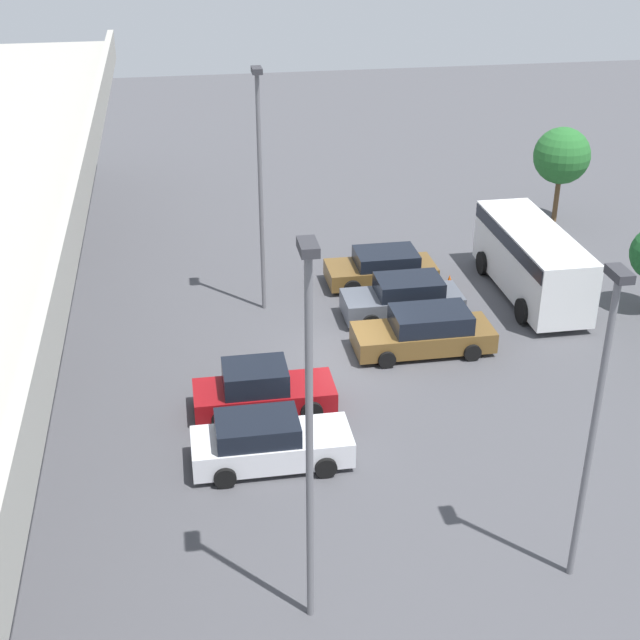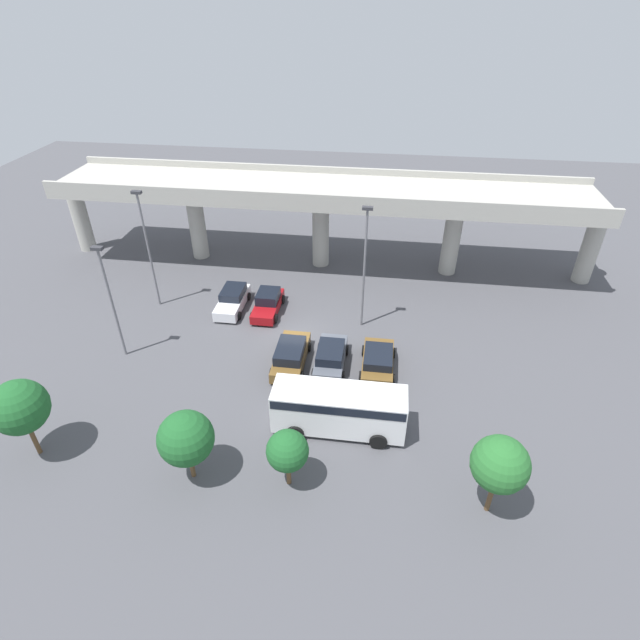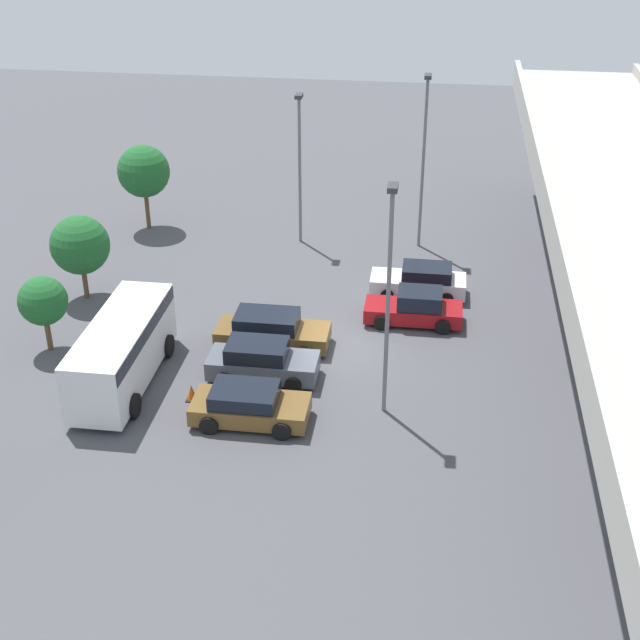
{
  "view_description": "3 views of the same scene",
  "coord_description": "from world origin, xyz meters",
  "views": [
    {
      "loc": [
        -26.54,
        5.54,
        15.31
      ],
      "look_at": [
        0.29,
        1.04,
        1.36
      ],
      "focal_mm": 50.0,
      "sensor_mm": 36.0,
      "label": 1
    },
    {
      "loc": [
        5.42,
        -27.92,
        20.96
      ],
      "look_at": [
        1.55,
        0.08,
        1.83
      ],
      "focal_mm": 28.0,
      "sensor_mm": 36.0,
      "label": 2
    },
    {
      "loc": [
        32.82,
        4.01,
        19.51
      ],
      "look_at": [
        0.18,
        -0.49,
        1.51
      ],
      "focal_mm": 50.0,
      "sensor_mm": 36.0,
      "label": 3
    }
  ],
  "objects": [
    {
      "name": "parked_car_4",
      "position": [
        5.69,
        -2.43,
        0.7
      ],
      "size": [
        2.23,
        4.4,
        1.43
      ],
      "rotation": [
        0.0,
        0.0,
        1.57
      ],
      "color": "brown",
      "rests_on": "ground_plane"
    },
    {
      "name": "shuttle_bus",
      "position": [
        3.72,
        -7.95,
        1.63
      ],
      "size": [
        7.33,
        2.56,
        2.73
      ],
      "rotation": [
        0.0,
        0.0,
        3.14
      ],
      "color": "white",
      "rests_on": "ground_plane"
    },
    {
      "name": "ground_plane",
      "position": [
        0.0,
        0.0,
        0.0
      ],
      "size": [
        95.32,
        95.32,
        0.0
      ],
      "primitive_type": "plane",
      "color": "#4C4C51"
    },
    {
      "name": "tree_front_far_right",
      "position": [
        11.33,
        -12.23,
        3.23
      ],
      "size": [
        2.63,
        2.63,
        4.56
      ],
      "color": "brown",
      "rests_on": "ground_plane"
    },
    {
      "name": "parked_car_3",
      "position": [
        2.62,
        -2.54,
        0.76
      ],
      "size": [
        2.07,
        4.46,
        1.6
      ],
      "rotation": [
        0.0,
        0.0,
        1.57
      ],
      "color": "#515660",
      "rests_on": "ground_plane"
    },
    {
      "name": "lamp_post_by_overpass",
      "position": [
        -11.61,
        3.26,
        5.29
      ],
      "size": [
        0.7,
        0.35,
        9.17
      ],
      "color": "slate",
      "rests_on": "ground_plane"
    },
    {
      "name": "lamp_post_near_aisle",
      "position": [
        -11.35,
        -3.15,
        4.71
      ],
      "size": [
        0.7,
        0.35,
        8.04
      ],
      "color": "slate",
      "rests_on": "ground_plane"
    },
    {
      "name": "traffic_cone",
      "position": [
        4.61,
        -4.95,
        0.33
      ],
      "size": [
        0.44,
        0.44,
        0.7
      ],
      "color": "black",
      "rests_on": "ground_plane"
    },
    {
      "name": "parked_car_1",
      "position": [
        -2.93,
        3.42,
        0.73
      ],
      "size": [
        1.99,
        4.38,
        1.6
      ],
      "rotation": [
        0.0,
        0.0,
        -1.57
      ],
      "color": "maroon",
      "rests_on": "ground_plane"
    },
    {
      "name": "tree_front_right",
      "position": [
        1.64,
        -12.01,
        2.34
      ],
      "size": [
        2.09,
        2.09,
        3.4
      ],
      "color": "brown",
      "rests_on": "ground_plane"
    },
    {
      "name": "tree_front_centre",
      "position": [
        -3.29,
        -12.25,
        2.73
      ],
      "size": [
        2.77,
        2.77,
        4.12
      ],
      "color": "brown",
      "rests_on": "ground_plane"
    },
    {
      "name": "lamp_post_mid_lot",
      "position": [
        4.29,
        2.56,
        5.28
      ],
      "size": [
        0.7,
        0.35,
        9.15
      ],
      "color": "slate",
      "rests_on": "ground_plane"
    },
    {
      "name": "parked_car_2",
      "position": [
        -0.01,
        -2.64,
        0.73
      ],
      "size": [
        2.15,
        4.88,
        1.55
      ],
      "rotation": [
        0.0,
        0.0,
        1.57
      ],
      "color": "brown",
      "rests_on": "ground_plane"
    },
    {
      "name": "tree_front_left",
      "position": [
        -12.02,
        -11.91,
        3.32
      ],
      "size": [
        2.87,
        2.87,
        4.76
      ],
      "color": "brown",
      "rests_on": "ground_plane"
    },
    {
      "name": "parked_car_0",
      "position": [
        -5.73,
        3.54,
        0.72
      ],
      "size": [
        2.0,
        4.53,
        1.53
      ],
      "rotation": [
        0.0,
        0.0,
        -1.57
      ],
      "color": "silver",
      "rests_on": "ground_plane"
    },
    {
      "name": "highway_overpass",
      "position": [
        0.0,
        11.74,
        6.1
      ],
      "size": [
        45.92,
        7.15,
        7.7
      ],
      "color": "#ADAAA0",
      "rests_on": "ground_plane"
    }
  ]
}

